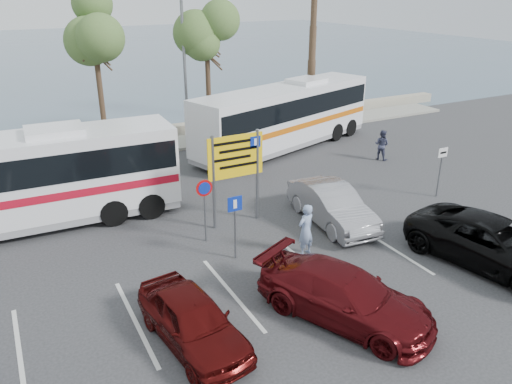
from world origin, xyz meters
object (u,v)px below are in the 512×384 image
pedestrian_far (382,145)px  coach_bus_left (9,187)px  car_maroon (344,295)px  car_silver_b (332,205)px  suv_black (495,244)px  direction_sign (236,163)px  coach_bus_right (285,119)px  pedestrian_near (306,230)px  street_lamp_right (185,63)px  car_red (192,320)px

pedestrian_far → coach_bus_left: bearing=65.0°
car_maroon → car_silver_b: (3.21, 5.00, 0.03)m
coach_bus_left → suv_black: coach_bus_left is taller
direction_sign → suv_black: (6.00, -6.70, -1.65)m
direction_sign → car_maroon: 6.91m
suv_black → coach_bus_right: bearing=76.6°
coach_bus_right → pedestrian_near: (-5.50, -10.55, -0.79)m
coach_bus_left → direction_sign: bearing=-23.8°
car_maroon → suv_black: size_ratio=0.89×
car_silver_b → pedestrian_far: pedestrian_far is taller
street_lamp_right → pedestrian_near: (-1.00, -13.57, -3.68)m
coach_bus_left → car_red: size_ratio=3.03×
coach_bus_left → coach_bus_right: size_ratio=1.01×
street_lamp_right → suv_black: size_ratio=1.43×
coach_bus_right → pedestrian_far: coach_bus_right is taller
street_lamp_right → car_maroon: street_lamp_right is taller
car_red → coach_bus_right: bearing=44.0°
coach_bus_right → pedestrian_near: bearing=-117.5°
direction_sign → pedestrian_near: (1.00, -3.25, -1.51)m
car_silver_b → pedestrian_far: 8.43m
car_maroon → suv_black: (6.00, 0.00, 0.06)m
direction_sign → coach_bus_left: coach_bus_left is taller
coach_bus_right → car_red: coach_bus_right is taller
car_red → pedestrian_far: bearing=25.7°
car_maroon → street_lamp_right: bearing=58.2°
street_lamp_right → car_maroon: size_ratio=1.61×
suv_black → pedestrian_near: size_ratio=3.05×
car_silver_b → pedestrian_near: bearing=-140.3°
pedestrian_near → pedestrian_far: bearing=-158.6°
street_lamp_right → car_red: (-6.00, -16.05, -3.92)m
coach_bus_right → pedestrian_far: bearing=-48.8°
coach_bus_right → pedestrian_near: 11.92m
direction_sign → car_red: (-4.00, -5.73, -1.75)m
suv_black → pedestrian_near: (-5.00, 3.45, 0.14)m
car_red → pedestrian_near: size_ratio=2.18×
car_maroon → pedestrian_far: size_ratio=3.13×
street_lamp_right → car_red: size_ratio=2.00×
coach_bus_left → pedestrian_near: bearing=-37.6°
suv_black → street_lamp_right: bearing=91.9°
coach_bus_right → suv_black: size_ratio=2.14×
car_maroon → car_red: car_maroon is taller
coach_bus_right → coach_bus_left: bearing=-164.1°
car_silver_b → pedestrian_near: size_ratio=2.48×
coach_bus_right → car_silver_b: size_ratio=2.64×
coach_bus_left → car_silver_b: (10.71, -5.00, -0.99)m
direction_sign → coach_bus_right: size_ratio=0.30×
street_lamp_right → suv_black: bearing=-76.8°
direction_sign → coach_bus_left: 8.23m
pedestrian_far → pedestrian_near: bearing=101.0°
pedestrian_near → street_lamp_right: bearing=-108.8°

